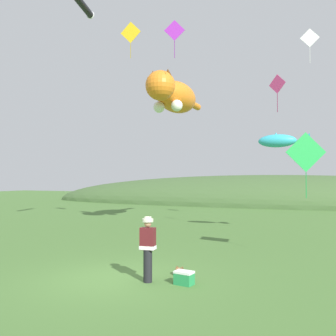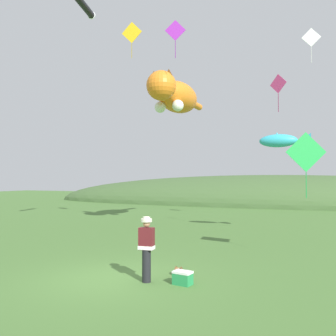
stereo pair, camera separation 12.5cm
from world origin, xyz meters
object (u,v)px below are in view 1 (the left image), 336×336
Objects in this scene: picnic_cooler at (184,278)px; kite_giant_cat at (173,96)px; kite_diamond_pink at (277,84)px; kite_fish_windsock at (283,141)px; kite_tube_streamer at (83,5)px; kite_diamond_green at (306,153)px; kite_diamond_violet at (175,31)px; kite_diamond_gold at (131,33)px; festival_attendant at (148,247)px; kite_spool at (179,271)px; kite_diamond_white at (310,38)px.

kite_giant_cat reaches higher than picnic_cooler.
kite_diamond_pink is at bearing -17.37° from kite_giant_cat.
kite_tube_streamer is at bearing -162.10° from kite_fish_windsock.
kite_diamond_pink reaches higher than kite_diamond_green.
kite_diamond_gold is at bearing 155.19° from kite_diamond_violet.
kite_spool is (0.55, 0.99, -0.82)m from festival_attendant.
kite_diamond_pink is at bearing 10.34° from kite_diamond_violet.
kite_diamond_green is (2.92, 4.36, 3.54)m from picnic_cooler.
kite_diamond_pink is (1.93, 8.36, 7.24)m from kite_spool.
kite_diamond_gold is (1.23, 3.04, -0.54)m from kite_tube_streamer.
kite_diamond_gold is (-8.36, 0.65, 4.02)m from kite_diamond_pink.
kite_tube_streamer is (-9.76, -3.15, 7.22)m from kite_fish_windsock.
kite_diamond_violet is at bearing -162.05° from kite_fish_windsock.
kite_diamond_green is (11.02, -2.45, -8.21)m from kite_tube_streamer.
kite_giant_cat is 4.46m from kite_diamond_gold.
kite_spool is 0.10× the size of kite_tube_streamer.
picnic_cooler is 14.23m from kite_giant_cat.
picnic_cooler is 6.33m from kite_diamond_green.
kite_spool is at bearing 117.95° from picnic_cooler.
picnic_cooler is at bearing -99.21° from kite_diamond_pink.
kite_diamond_pink is at bearing -102.78° from kite_fish_windsock.
kite_fish_windsock is at bearing 77.22° from kite_diamond_pink.
kite_diamond_violet is (-2.49, 8.44, 9.47)m from festival_attendant.
kite_spool is 13.07m from kite_diamond_violet.
kite_spool is at bearing 60.70° from festival_attendant.
kite_giant_cat reaches higher than festival_attendant.
picnic_cooler is at bearing -123.87° from kite_diamond_green.
kite_giant_cat reaches higher than kite_fish_windsock.
kite_diamond_green is at bearing 56.13° from picnic_cooler.
festival_attendant is 11.11m from kite_fish_windsock.
kite_diamond_pink is 6.23m from kite_diamond_green.
kite_diamond_gold reaches higher than kite_spool.
festival_attendant reaches higher than picnic_cooler.
picnic_cooler is at bearing -40.03° from kite_tube_streamer.
kite_diamond_gold is (-6.87, 9.85, 11.21)m from picnic_cooler.
kite_diamond_white is at bearing 34.72° from kite_diamond_violet.
kite_fish_windsock is at bearing 76.99° from kite_spool.
kite_diamond_green is at bearing 46.27° from kite_spool.
kite_fish_windsock is (2.66, 10.11, 3.77)m from festival_attendant.
picnic_cooler is (1.00, 0.15, -0.77)m from festival_attendant.
kite_diamond_gold is (-8.53, -0.11, 6.68)m from kite_fish_windsock.
kite_spool is 0.11× the size of kite_diamond_green.
festival_attendant is at bearing -171.41° from picnic_cooler.
kite_diamond_pink is at bearing 14.00° from kite_tube_streamer.
kite_diamond_pink is at bearing 106.49° from kite_diamond_green.
kite_diamond_pink is (1.49, 9.20, 7.19)m from picnic_cooler.
festival_attendant is at bearing -44.39° from kite_tube_streamer.
kite_diamond_green is 10.07m from kite_diamond_violet.
kite_tube_streamer is 1.37× the size of kite_diamond_pink.
festival_attendant is at bearing -104.75° from kite_fish_windsock.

